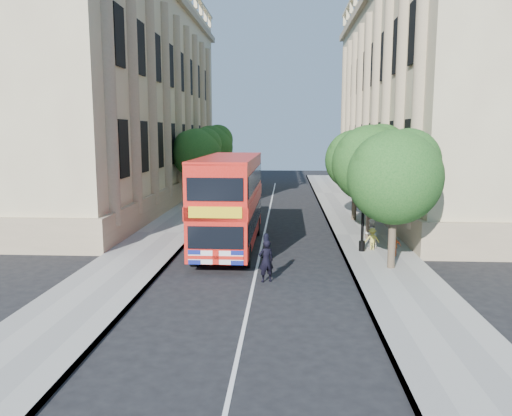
% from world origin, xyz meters
% --- Properties ---
extents(ground, '(120.00, 120.00, 0.00)m').
position_xyz_m(ground, '(0.00, 0.00, 0.00)').
color(ground, black).
rests_on(ground, ground).
extents(pavement_right, '(3.50, 80.00, 0.12)m').
position_xyz_m(pavement_right, '(5.75, 10.00, 0.06)').
color(pavement_right, gray).
rests_on(pavement_right, ground).
extents(pavement_left, '(3.50, 80.00, 0.12)m').
position_xyz_m(pavement_left, '(-5.75, 10.00, 0.06)').
color(pavement_left, gray).
rests_on(pavement_left, ground).
extents(building_right, '(12.00, 38.00, 18.00)m').
position_xyz_m(building_right, '(13.80, 24.00, 9.00)').
color(building_right, tan).
rests_on(building_right, ground).
extents(building_left, '(12.00, 38.00, 18.00)m').
position_xyz_m(building_left, '(-13.80, 24.00, 9.00)').
color(building_left, tan).
rests_on(building_left, ground).
extents(tree_right_near, '(4.00, 4.00, 6.08)m').
position_xyz_m(tree_right_near, '(5.84, 3.03, 4.25)').
color(tree_right_near, '#473828').
rests_on(tree_right_near, ground).
extents(tree_right_mid, '(4.20, 4.20, 6.37)m').
position_xyz_m(tree_right_mid, '(5.84, 9.03, 4.45)').
color(tree_right_mid, '#473828').
rests_on(tree_right_mid, ground).
extents(tree_right_far, '(4.00, 4.00, 6.15)m').
position_xyz_m(tree_right_far, '(5.84, 15.03, 4.31)').
color(tree_right_far, '#473828').
rests_on(tree_right_far, ground).
extents(tree_left_far, '(4.00, 4.00, 6.30)m').
position_xyz_m(tree_left_far, '(-5.96, 22.03, 4.44)').
color(tree_left_far, '#473828').
rests_on(tree_left_far, ground).
extents(tree_left_back, '(4.20, 4.20, 6.65)m').
position_xyz_m(tree_left_back, '(-5.96, 30.03, 4.71)').
color(tree_left_back, '#473828').
rests_on(tree_left_back, ground).
extents(lamp_post, '(0.32, 0.32, 5.16)m').
position_xyz_m(lamp_post, '(5.00, 6.00, 2.51)').
color(lamp_post, black).
rests_on(lamp_post, pavement_right).
extents(double_decker_bus, '(2.73, 10.01, 4.61)m').
position_xyz_m(double_decker_bus, '(-1.60, 6.67, 2.55)').
color(double_decker_bus, red).
rests_on(double_decker_bus, ground).
extents(box_van, '(2.09, 4.87, 2.76)m').
position_xyz_m(box_van, '(-2.59, 14.16, 1.35)').
color(box_van, black).
rests_on(box_van, ground).
extents(police_constable, '(0.73, 0.62, 1.71)m').
position_xyz_m(police_constable, '(0.49, 1.00, 0.85)').
color(police_constable, black).
rests_on(police_constable, ground).
extents(woman_pedestrian, '(0.91, 0.85, 1.50)m').
position_xyz_m(woman_pedestrian, '(5.51, 6.62, 0.87)').
color(woman_pedestrian, silver).
rests_on(woman_pedestrian, pavement_right).
extents(child_a, '(0.60, 0.29, 1.00)m').
position_xyz_m(child_a, '(6.37, 5.03, 0.62)').
color(child_a, orange).
rests_on(child_a, pavement_right).
extents(child_b, '(0.73, 0.45, 1.09)m').
position_xyz_m(child_b, '(5.55, 6.31, 0.66)').
color(child_b, gold).
rests_on(child_b, pavement_right).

